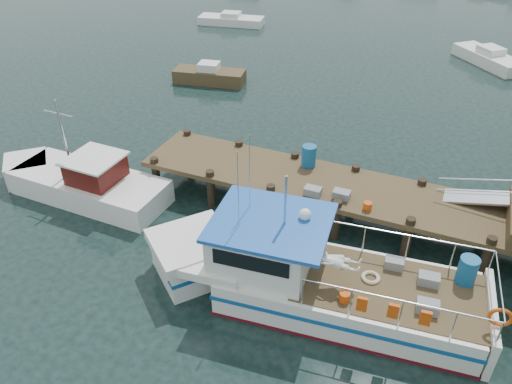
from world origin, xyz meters
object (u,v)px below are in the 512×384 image
at_px(dock, 484,196).
at_px(lobster_boat, 306,276).
at_px(moored_b, 489,58).
at_px(moored_rowboat, 209,75).
at_px(work_boat, 82,181).
at_px(moored_a, 231,20).

distance_m(dock, lobster_boat, 6.57).
height_order(lobster_boat, moored_b, lobster_boat).
xyz_separation_m(dock, moored_b, (-0.21, 20.52, -1.81)).
xyz_separation_m(moored_rowboat, moored_b, (15.49, 10.31, -0.03)).
distance_m(work_boat, moored_rowboat, 12.97).
distance_m(lobster_boat, moored_a, 31.13).
distance_m(dock, work_boat, 14.95).
bearing_deg(moored_a, moored_b, 4.45).
bearing_deg(work_boat, dock, 11.61).
distance_m(moored_rowboat, moored_b, 18.61).
xyz_separation_m(lobster_boat, moored_a, (-15.60, 26.93, -0.58)).
height_order(dock, moored_a, dock).
relative_size(moored_rowboat, moored_a, 0.81).
height_order(work_boat, moored_a, work_boat).
bearing_deg(lobster_boat, moored_a, 114.10).
bearing_deg(lobster_boat, dock, 39.51).
distance_m(lobster_boat, moored_b, 25.49).
distance_m(dock, moored_b, 20.60).
bearing_deg(work_boat, moored_b, 59.30).
xyz_separation_m(dock, moored_a, (-20.12, 22.34, -1.88)).
relative_size(dock, moored_rowboat, 3.69).
bearing_deg(moored_b, work_boat, -109.95).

